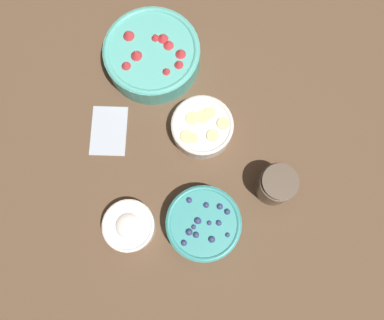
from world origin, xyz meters
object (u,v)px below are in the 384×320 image
at_px(bowl_bananas, 202,127).
at_px(bowl_cream, 129,226).
at_px(bowl_blueberries, 203,224).
at_px(jar_chocolate, 276,185).
at_px(bowl_strawberries, 152,54).

xyz_separation_m(bowl_bananas, bowl_cream, (-0.21, 0.21, -0.00)).
xyz_separation_m(bowl_blueberries, bowl_bananas, (0.23, -0.04, -0.01)).
xyz_separation_m(bowl_blueberries, bowl_cream, (0.02, 0.17, -0.01)).
height_order(bowl_bananas, jar_chocolate, jar_chocolate).
bearing_deg(bowl_blueberries, bowl_strawberries, 7.27).
relative_size(bowl_strawberries, jar_chocolate, 2.63).
relative_size(bowl_blueberries, jar_chocolate, 1.87).
distance_m(bowl_bananas, bowl_cream, 0.30).
bearing_deg(bowl_cream, bowl_blueberries, -97.87).
height_order(bowl_blueberries, bowl_cream, bowl_blueberries).
relative_size(bowl_strawberries, bowl_cream, 2.00).
xyz_separation_m(bowl_strawberries, bowl_blueberries, (-0.44, -0.06, -0.01)).
height_order(bowl_strawberries, bowl_blueberries, bowl_strawberries).
distance_m(bowl_strawberries, bowl_bananas, 0.23).
bearing_deg(bowl_strawberries, bowl_cream, 164.47).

